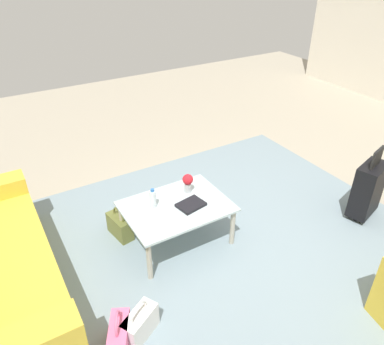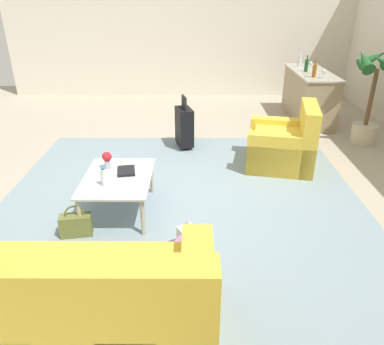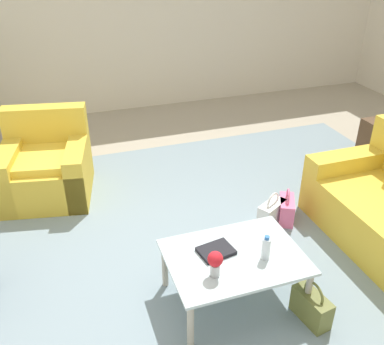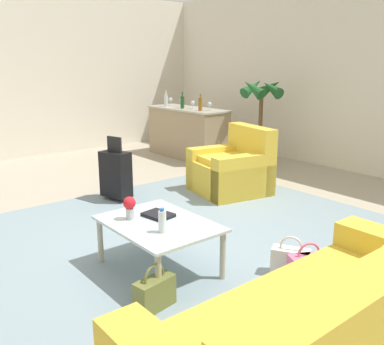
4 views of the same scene
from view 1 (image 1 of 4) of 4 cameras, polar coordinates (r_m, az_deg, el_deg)
ground_plane at (r=3.83m, az=6.83°, el=-12.42°), size 12.00×12.00×0.00m
area_rug at (r=3.47m, az=0.56°, el=-17.97°), size 5.20×4.40×0.01m
coffee_table at (r=3.72m, az=-2.40°, el=-5.71°), size 1.02×0.75×0.45m
water_bottle at (r=3.64m, az=-5.98°, el=-3.99°), size 0.06×0.06×0.20m
coffee_table_book at (r=3.67m, az=-0.17°, el=-4.93°), size 0.29×0.24×0.03m
flower_vase at (r=3.81m, az=-0.65°, el=-1.40°), size 0.11×0.11×0.21m
suitcase_black at (r=4.51m, az=25.21°, el=-2.28°), size 0.44×0.32×0.85m
handbag_white at (r=3.15m, az=-7.92°, el=-21.88°), size 0.35×0.28×0.36m
handbag_olive at (r=4.01m, az=-10.94°, el=-7.97°), size 0.19×0.34×0.36m
handbag_pink at (r=3.12m, az=-10.96°, el=-23.14°), size 0.27×0.35×0.36m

